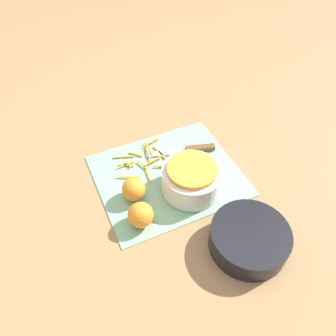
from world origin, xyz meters
name	(u,v)px	position (x,y,z in m)	size (l,w,h in m)	color
ground_plane	(168,176)	(0.00, 0.00, 0.00)	(4.00, 4.00, 0.00)	#9E754C
cutting_board	(168,175)	(0.00, 0.00, 0.00)	(0.43, 0.37, 0.01)	#84B793
bowl_speckled	(191,178)	(-0.04, 0.08, 0.05)	(0.17, 0.17, 0.09)	silver
bowl_dark	(249,239)	(-0.09, 0.31, 0.03)	(0.20, 0.20, 0.07)	black
knife	(193,149)	(-0.12, -0.06, 0.01)	(0.23, 0.08, 0.02)	brown
orange_left	(134,189)	(0.12, 0.04, 0.04)	(0.07, 0.07, 0.07)	orange
orange_right	(141,215)	(0.14, 0.13, 0.04)	(0.07, 0.07, 0.07)	orange
peel_pile	(145,160)	(0.04, -0.08, 0.01)	(0.19, 0.17, 0.01)	orange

